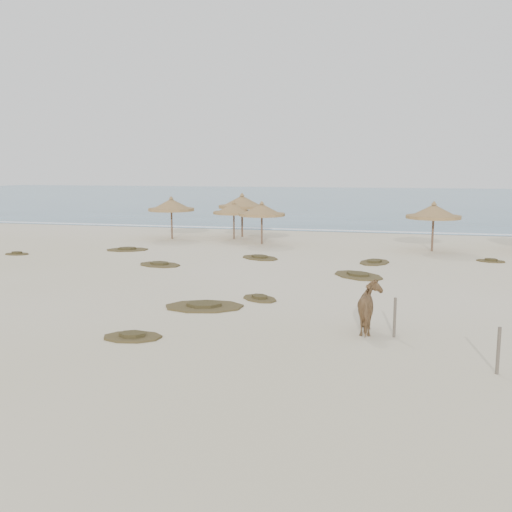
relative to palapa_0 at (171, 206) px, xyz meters
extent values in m
plane|color=beige|center=(10.56, -18.14, -2.29)|extent=(160.00, 160.00, 0.00)
cube|color=#24546C|center=(10.56, 56.86, -2.29)|extent=(200.00, 100.00, 0.01)
cube|color=white|center=(10.56, 7.86, -2.29)|extent=(70.00, 0.60, 0.01)
cylinder|color=brown|center=(0.00, 0.00, -1.19)|extent=(0.13, 0.13, 2.21)
cylinder|color=#9C7247|center=(0.00, 0.00, -0.27)|extent=(3.61, 3.61, 0.19)
cone|color=#9C7247|center=(0.00, 0.00, 0.07)|extent=(3.49, 3.49, 0.79)
cone|color=#9C7247|center=(0.00, 0.00, 0.55)|extent=(0.38, 0.38, 0.23)
cylinder|color=brown|center=(4.41, 2.25, -1.12)|extent=(0.13, 0.13, 2.34)
cylinder|color=#9C7247|center=(4.41, 2.25, -0.16)|extent=(3.53, 3.53, 0.20)
cone|color=#9C7247|center=(4.41, 2.25, 0.21)|extent=(3.41, 3.41, 0.83)
cone|color=#9C7247|center=(4.41, 2.25, 0.71)|extent=(0.40, 0.40, 0.24)
cylinder|color=brown|center=(4.19, 0.89, -1.30)|extent=(0.11, 0.11, 1.98)
cylinder|color=#9C7247|center=(4.19, 0.89, -0.48)|extent=(3.59, 3.59, 0.17)
cone|color=#9C7247|center=(4.19, 0.89, -0.17)|extent=(3.47, 3.47, 0.71)
cone|color=#9C7247|center=(4.19, 0.89, 0.26)|extent=(0.34, 0.34, 0.21)
cylinder|color=brown|center=(6.64, -1.21, -1.25)|extent=(0.12, 0.12, 2.07)
cylinder|color=#9C7247|center=(6.64, -1.21, -0.39)|extent=(3.86, 3.86, 0.18)
cone|color=#9C7247|center=(6.64, -1.21, -0.07)|extent=(3.73, 3.73, 0.74)
cone|color=#9C7247|center=(6.64, -1.21, 0.38)|extent=(0.36, 0.36, 0.22)
cylinder|color=brown|center=(17.07, -1.94, -1.19)|extent=(0.13, 0.13, 2.21)
cylinder|color=#9C7247|center=(17.07, -1.94, -0.27)|extent=(3.94, 3.94, 0.19)
cone|color=#9C7247|center=(17.07, -1.94, 0.07)|extent=(3.81, 3.81, 0.79)
cone|color=#9C7247|center=(17.07, -1.94, 0.55)|extent=(0.38, 0.38, 0.23)
imported|color=olive|center=(14.30, -19.74, -1.55)|extent=(0.95, 1.82, 1.48)
cylinder|color=brown|center=(17.38, -22.59, -1.72)|extent=(0.10, 0.10, 1.15)
cylinder|color=brown|center=(14.99, -20.11, -1.71)|extent=(0.09, 0.09, 1.17)
camera|label=1|loc=(14.89, -36.52, 2.55)|focal=40.00mm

